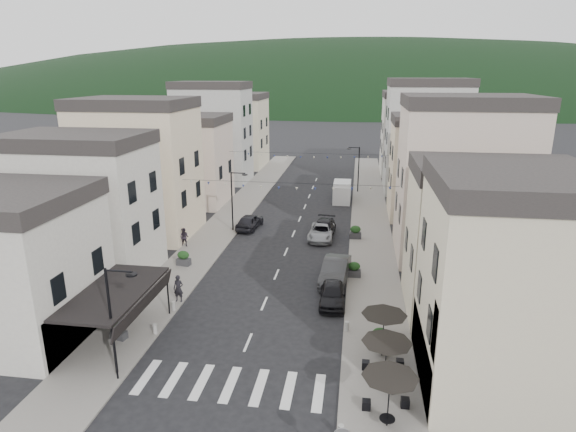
% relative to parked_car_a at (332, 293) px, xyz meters
% --- Properties ---
extents(ground, '(700.00, 700.00, 0.00)m').
position_rel_parked_car_a_xyz_m(ground, '(-4.60, -11.74, -0.73)').
color(ground, black).
rests_on(ground, ground).
extents(sidewalk_left, '(4.00, 76.00, 0.12)m').
position_rel_parked_car_a_xyz_m(sidewalk_left, '(-12.10, 20.26, -0.67)').
color(sidewalk_left, slate).
rests_on(sidewalk_left, ground).
extents(sidewalk_right, '(4.00, 76.00, 0.12)m').
position_rel_parked_car_a_xyz_m(sidewalk_right, '(2.90, 20.26, -0.67)').
color(sidewalk_right, slate).
rests_on(sidewalk_right, ground).
extents(hill_backdrop, '(640.00, 360.00, 70.00)m').
position_rel_parked_car_a_xyz_m(hill_backdrop, '(-4.60, 288.26, -0.73)').
color(hill_backdrop, black).
rests_on(hill_backdrop, ground).
extents(bistro_building, '(10.00, 8.00, 10.00)m').
position_rel_parked_car_a_xyz_m(bistro_building, '(9.90, -7.74, 4.27)').
color(bistro_building, beige).
rests_on(bistro_building, ground).
extents(boutique_awning, '(3.77, 7.50, 3.28)m').
position_rel_parked_car_a_xyz_m(boutique_awning, '(-11.85, -6.74, 2.38)').
color(boutique_awning, black).
rests_on(boutique_awning, ground).
extents(buildings_row_left, '(10.20, 54.16, 14.00)m').
position_rel_parked_car_a_xyz_m(buildings_row_left, '(-19.10, 26.02, 5.39)').
color(buildings_row_left, '#BAB4AB').
rests_on(buildings_row_left, ground).
extents(buildings_row_right, '(10.20, 54.16, 14.50)m').
position_rel_parked_car_a_xyz_m(buildings_row_right, '(9.90, 24.86, 5.59)').
color(buildings_row_right, beige).
rests_on(buildings_row_right, ground).
extents(cafe_terrace, '(2.50, 8.10, 2.53)m').
position_rel_parked_car_a_xyz_m(cafe_terrace, '(3.10, -8.94, 1.62)').
color(cafe_terrace, black).
rests_on(cafe_terrace, ground).
extents(streetlamp_left_near, '(1.70, 0.56, 6.00)m').
position_rel_parked_car_a_xyz_m(streetlamp_left_near, '(-10.42, -9.74, 2.97)').
color(streetlamp_left_near, black).
rests_on(streetlamp_left_near, ground).
extents(streetlamp_left_far, '(1.70, 0.56, 6.00)m').
position_rel_parked_car_a_xyz_m(streetlamp_left_far, '(-10.42, 14.26, 2.97)').
color(streetlamp_left_far, black).
rests_on(streetlamp_left_far, ground).
extents(streetlamp_right_far, '(1.70, 0.56, 6.00)m').
position_rel_parked_car_a_xyz_m(streetlamp_right_far, '(1.22, 32.26, 2.97)').
color(streetlamp_right_far, black).
rests_on(streetlamp_right_far, ground).
extents(bollards, '(11.66, 10.26, 0.60)m').
position_rel_parked_car_a_xyz_m(bollards, '(-4.60, -6.24, -0.31)').
color(bollards, gray).
rests_on(bollards, ground).
extents(bunting_near, '(19.00, 0.28, 0.62)m').
position_rel_parked_car_a_xyz_m(bunting_near, '(-4.60, 10.26, 4.92)').
color(bunting_near, black).
rests_on(bunting_near, ground).
extents(bunting_far, '(19.00, 0.28, 0.62)m').
position_rel_parked_car_a_xyz_m(bunting_far, '(-4.60, 26.26, 4.92)').
color(bunting_far, black).
rests_on(bunting_far, ground).
extents(parked_car_a, '(1.85, 4.35, 1.47)m').
position_rel_parked_car_a_xyz_m(parked_car_a, '(0.00, 0.00, 0.00)').
color(parked_car_a, black).
rests_on(parked_car_a, ground).
extents(parked_car_b, '(2.32, 5.38, 1.72)m').
position_rel_parked_car_a_xyz_m(parked_car_b, '(0.00, 3.67, 0.13)').
color(parked_car_b, '#303032').
rests_on(parked_car_b, ground).
extents(parked_car_c, '(2.37, 4.99, 1.38)m').
position_rel_parked_car_a_xyz_m(parked_car_c, '(-1.80, 13.22, -0.05)').
color(parked_car_c, '#92959A').
rests_on(parked_car_c, ground).
extents(parked_car_d, '(2.28, 5.14, 1.47)m').
position_rel_parked_car_a_xyz_m(parked_car_d, '(-1.62, 14.05, -0.00)').
color(parked_car_d, black).
rests_on(parked_car_d, ground).
extents(parked_car_e, '(2.33, 4.66, 1.52)m').
position_rel_parked_car_a_xyz_m(parked_car_e, '(-9.20, 15.23, 0.03)').
color(parked_car_e, black).
rests_on(parked_car_e, ground).
extents(delivery_van, '(2.11, 5.26, 2.51)m').
position_rel_parked_car_a_xyz_m(delivery_van, '(-0.40, 27.68, 0.50)').
color(delivery_van, silver).
rests_on(delivery_van, ground).
extents(pedestrian_a, '(0.70, 0.46, 1.89)m').
position_rel_parked_car_a_xyz_m(pedestrian_a, '(-10.40, -1.45, 0.33)').
color(pedestrian_a, black).
rests_on(pedestrian_a, sidewalk_left).
extents(pedestrian_b, '(0.87, 0.70, 1.71)m').
position_rel_parked_car_a_xyz_m(pedestrian_b, '(-13.80, 9.02, 0.24)').
color(pedestrian_b, '#261F29').
rests_on(pedestrian_b, sidewalk_left).
extents(planter_la, '(1.02, 0.69, 1.04)m').
position_rel_parked_car_a_xyz_m(planter_la, '(-12.18, -6.59, -0.11)').
color(planter_la, '#2B2B2D').
rests_on(planter_la, sidewalk_left).
extents(planter_lb, '(1.17, 0.75, 1.23)m').
position_rel_parked_car_a_xyz_m(planter_lb, '(-12.35, 4.77, -0.02)').
color(planter_lb, '#323234').
rests_on(planter_lb, sidewalk_left).
extents(planter_ra, '(1.03, 0.58, 1.14)m').
position_rel_parked_car_a_xyz_m(planter_ra, '(3.01, -5.17, -0.06)').
color(planter_ra, '#2A2A2C').
rests_on(planter_ra, sidewalk_right).
extents(planter_rb, '(1.07, 0.60, 1.18)m').
position_rel_parked_car_a_xyz_m(planter_rb, '(1.40, 4.49, -0.04)').
color(planter_rb, '#333336').
rests_on(planter_rb, sidewalk_right).
extents(planter_rc, '(1.13, 0.64, 1.25)m').
position_rel_parked_car_a_xyz_m(planter_rc, '(1.40, 13.46, -0.01)').
color(planter_rc, '#2E2D30').
rests_on(planter_rc, sidewalk_right).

